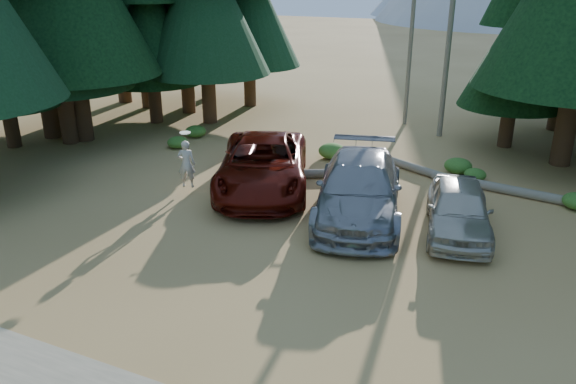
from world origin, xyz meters
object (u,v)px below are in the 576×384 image
log_left (331,173)px  log_mid (427,172)px  frisbee_player (186,164)px  log_right (505,189)px  silver_minivan_center (359,188)px  silver_minivan_right (459,209)px  red_pickup (263,164)px

log_left → log_mid: size_ratio=1.20×
frisbee_player → log_right: 10.97m
silver_minivan_center → log_right: 5.63m
silver_minivan_center → silver_minivan_right: bearing=-14.6°
frisbee_player → log_right: bearing=-177.1°
silver_minivan_right → log_left: bearing=138.4°
red_pickup → log_mid: red_pickup is taller
log_left → log_mid: (3.19, 1.64, -0.01)m
red_pickup → log_mid: 6.25m
red_pickup → frisbee_player: (-2.21, -1.39, 0.15)m
log_left → silver_minivan_right: bearing=-57.7°
red_pickup → frisbee_player: bearing=-170.8°
silver_minivan_center → log_right: bearing=29.0°
log_mid → log_right: log_right is taller
silver_minivan_right → log_right: silver_minivan_right is taller
log_mid → silver_minivan_center: bearing=-78.2°
red_pickup → silver_minivan_center: bearing=-35.4°
silver_minivan_center → log_left: (-1.97, 2.91, -0.74)m
log_mid → log_right: (2.82, -0.69, 0.01)m
red_pickup → frisbee_player: 2.62m
red_pickup → log_left: (1.78, 2.08, -0.74)m
log_mid → log_right: bearing=13.1°
silver_minivan_right → frisbee_player: 9.00m
silver_minivan_center → log_left: silver_minivan_center is taller
silver_minivan_right → red_pickup: bearing=161.6°
silver_minivan_right → log_left: silver_minivan_right is taller
red_pickup → log_left: size_ratio=1.42×
log_right → frisbee_player: bearing=-147.0°
silver_minivan_right → log_right: size_ratio=0.86×
silver_minivan_right → frisbee_player: bearing=172.2°
log_right → silver_minivan_right: bearing=-95.7°
log_right → log_mid: bearing=175.4°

